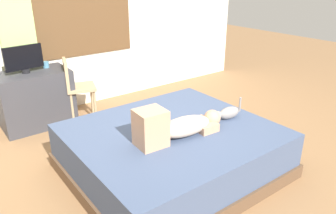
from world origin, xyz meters
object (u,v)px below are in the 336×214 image
(chair_by_desk, at_px, (75,85))
(cup, at_px, (46,65))
(bed, at_px, (172,151))
(desk, at_px, (36,99))
(person_lying, at_px, (177,126))
(cat, at_px, (228,113))
(tv_monitor, at_px, (24,59))

(chair_by_desk, bearing_deg, cup, 138.94)
(bed, height_order, chair_by_desk, chair_by_desk)
(desk, xyz_separation_m, cup, (0.22, 0.09, 0.41))
(person_lying, height_order, cup, cup)
(cat, bearing_deg, person_lying, 179.87)
(person_lying, distance_m, chair_by_desk, 1.99)
(desk, distance_m, chair_by_desk, 0.54)
(desk, height_order, tv_monitor, tv_monitor)
(cup, bearing_deg, tv_monitor, -162.10)
(tv_monitor, xyz_separation_m, chair_by_desk, (0.56, -0.15, -0.41))
(bed, height_order, desk, desk)
(desk, bearing_deg, tv_monitor, 180.00)
(bed, height_order, cup, cup)
(tv_monitor, xyz_separation_m, cup, (0.29, 0.09, -0.14))
(person_lying, height_order, chair_by_desk, chair_by_desk)
(tv_monitor, height_order, chair_by_desk, tv_monitor)
(cat, relative_size, tv_monitor, 0.75)
(cat, height_order, cup, cup)
(person_lying, distance_m, tv_monitor, 2.28)
(person_lying, xyz_separation_m, chair_by_desk, (-0.19, 1.98, -0.09))
(tv_monitor, bearing_deg, cup, 17.90)
(bed, bearing_deg, person_lying, -112.44)
(cup, xyz_separation_m, chair_by_desk, (0.28, -0.24, -0.27))
(bed, xyz_separation_m, cup, (-0.53, 2.07, 0.54))
(cup, height_order, chair_by_desk, chair_by_desk)
(person_lying, relative_size, desk, 1.04)
(desk, distance_m, tv_monitor, 0.56)
(desk, relative_size, chair_by_desk, 1.05)
(cat, bearing_deg, cup, 117.56)
(bed, relative_size, tv_monitor, 4.10)
(person_lying, distance_m, desk, 2.25)
(cat, height_order, desk, desk)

